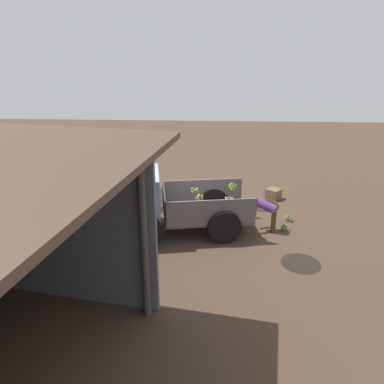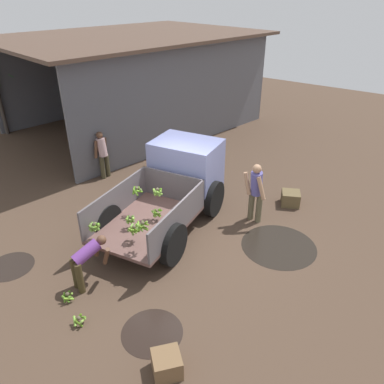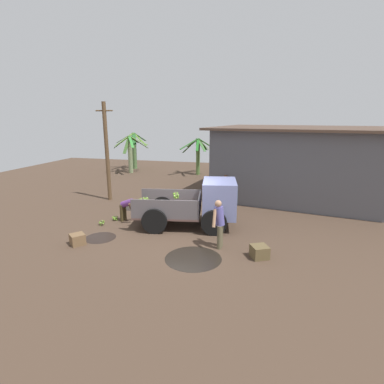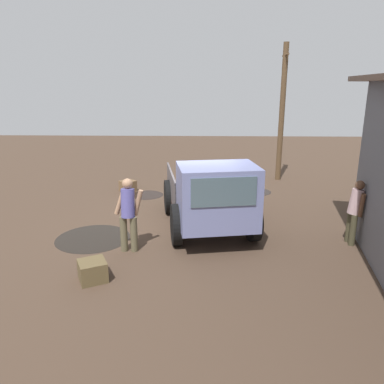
{
  "view_description": "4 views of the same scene",
  "coord_description": "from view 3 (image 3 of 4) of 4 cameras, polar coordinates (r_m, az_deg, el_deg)",
  "views": [
    {
      "loc": [
        -0.85,
        10.95,
        5.38
      ],
      "look_at": [
        -0.3,
        0.49,
        1.29
      ],
      "focal_mm": 35.0,
      "sensor_mm": 36.0,
      "label": 1
    },
    {
      "loc": [
        -6.19,
        -4.96,
        5.61
      ],
      "look_at": [
        0.32,
        -0.22,
        1.12
      ],
      "focal_mm": 35.0,
      "sensor_mm": 36.0,
      "label": 2
    },
    {
      "loc": [
        3.11,
        -10.83,
        4.39
      ],
      "look_at": [
        0.36,
        0.0,
        1.58
      ],
      "focal_mm": 28.0,
      "sensor_mm": 36.0,
      "label": 3
    },
    {
      "loc": [
        9.51,
        0.35,
        3.68
      ],
      "look_at": [
        -0.08,
        0.08,
        0.9
      ],
      "focal_mm": 35.0,
      "sensor_mm": 36.0,
      "label": 4
    }
  ],
  "objects": [
    {
      "name": "banana_palm_2",
      "position": [
        26.51,
        -10.94,
        7.91
      ],
      "size": [
        2.79,
        2.6,
        3.1
      ],
      "color": "#527542",
      "rests_on": "ground"
    },
    {
      "name": "person_foreground_visitor",
      "position": [
        10.24,
        5.2,
        -5.65
      ],
      "size": [
        0.39,
        0.69,
        1.69
      ],
      "rotation": [
        0.0,
        0.0,
        3.11
      ],
      "color": "brown",
      "rests_on": "ground"
    },
    {
      "name": "banana_bunch_on_ground_1",
      "position": [
        13.51,
        -14.42,
        -4.79
      ],
      "size": [
        0.24,
        0.25,
        0.21
      ],
      "color": "#4E4632",
      "rests_on": "ground"
    },
    {
      "name": "person_bystander_near_shed",
      "position": [
        15.31,
        6.37,
        0.7
      ],
      "size": [
        0.55,
        0.35,
        1.56
      ],
      "rotation": [
        0.0,
        0.0,
        1.6
      ],
      "color": "#423D29",
      "rests_on": "ground"
    },
    {
      "name": "utility_pole",
      "position": [
        16.5,
        -15.91,
        7.42
      ],
      "size": [
        0.94,
        0.2,
        5.15
      ],
      "color": "brown",
      "rests_on": "ground"
    },
    {
      "name": "banana_palm_1",
      "position": [
        24.5,
        -11.68,
        7.26
      ],
      "size": [
        2.82,
        2.68,
        2.94
      ],
      "color": "gray",
      "rests_on": "ground"
    },
    {
      "name": "mud_patch_2",
      "position": [
        9.78,
        0.24,
        -12.53
      ],
      "size": [
        1.82,
        1.82,
        0.01
      ],
      "primitive_type": "cylinder",
      "color": "black",
      "rests_on": "ground"
    },
    {
      "name": "warehouse_shed",
      "position": [
        17.69,
        23.94,
        7.76
      ],
      "size": [
        11.49,
        8.97,
        3.86
      ],
      "rotation": [
        0.0,
        0.0,
        -0.17
      ],
      "color": "#585960",
      "rests_on": "ground"
    },
    {
      "name": "ground",
      "position": [
        12.09,
        -1.68,
        -7.17
      ],
      "size": [
        36.0,
        36.0,
        0.0
      ],
      "primitive_type": "plane",
      "color": "#473528"
    },
    {
      "name": "person_worker_loading",
      "position": [
        13.09,
        -12.21,
        -2.73
      ],
      "size": [
        0.82,
        0.67,
        1.07
      ],
      "rotation": [
        0.0,
        0.0,
        -0.23
      ],
      "color": "#3E331C",
      "rests_on": "ground"
    },
    {
      "name": "banana_bunch_on_ground_0",
      "position": [
        13.08,
        -16.82,
        -5.54
      ],
      "size": [
        0.27,
        0.27,
        0.21
      ],
      "color": "brown",
      "rests_on": "ground"
    },
    {
      "name": "cargo_truck",
      "position": [
        12.15,
        2.81,
        -2.01
      ],
      "size": [
        4.29,
        2.6,
        1.93
      ],
      "rotation": [
        0.0,
        0.0,
        0.17
      ],
      "color": "brown",
      "rests_on": "ground"
    },
    {
      "name": "wooden_crate_1",
      "position": [
        9.99,
        12.74,
        -11.05
      ],
      "size": [
        0.68,
        0.68,
        0.4
      ],
      "primitive_type": "cube",
      "rotation": [
        0.0,
        0.0,
        3.61
      ],
      "color": "brown",
      "rests_on": "ground"
    },
    {
      "name": "banana_palm_3",
      "position": [
        22.19,
        9.81,
        7.16
      ],
      "size": [
        2.61,
        2.41,
        3.16
      ],
      "color": "#678351",
      "rests_on": "ground"
    },
    {
      "name": "banana_palm_0",
      "position": [
        23.29,
        1.13,
        7.16
      ],
      "size": [
        2.46,
        2.95,
        2.8
      ],
      "color": "#59793C",
      "rests_on": "ground"
    },
    {
      "name": "mud_patch_1",
      "position": [
        11.82,
        -17.06,
        -8.32
      ],
      "size": [
        1.14,
        1.14,
        0.01
      ],
      "primitive_type": "cylinder",
      "color": "black",
      "rests_on": "ground"
    },
    {
      "name": "wooden_crate_0",
      "position": [
        11.43,
        -20.97,
        -8.41
      ],
      "size": [
        0.65,
        0.65,
        0.38
      ],
      "primitive_type": "cube",
      "rotation": [
        0.0,
        0.0,
        5.6
      ],
      "color": "brown",
      "rests_on": "ground"
    },
    {
      "name": "mud_patch_0",
      "position": [
        15.22,
        -11.31,
        -2.92
      ],
      "size": [
        1.05,
        1.05,
        0.01
      ],
      "primitive_type": "cylinder",
      "color": "black",
      "rests_on": "ground"
    }
  ]
}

